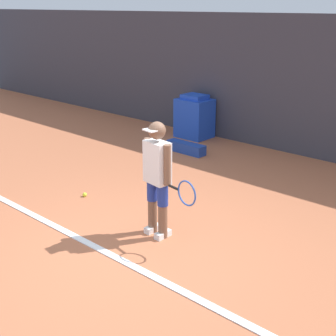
{
  "coord_description": "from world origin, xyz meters",
  "views": [
    {
      "loc": [
        3.69,
        -3.46,
        2.86
      ],
      "look_at": [
        -0.11,
        0.74,
        0.87
      ],
      "focal_mm": 50.0,
      "sensor_mm": 36.0,
      "label": 1
    }
  ],
  "objects_px": {
    "tennis_ball": "(85,195)",
    "equipment_bag": "(186,148)",
    "covered_chair": "(194,117)",
    "tennis_player": "(158,175)"
  },
  "relations": [
    {
      "from": "tennis_player",
      "to": "tennis_ball",
      "type": "bearing_deg",
      "value": -176.6
    },
    {
      "from": "tennis_player",
      "to": "equipment_bag",
      "type": "bearing_deg",
      "value": 132.87
    },
    {
      "from": "tennis_player",
      "to": "covered_chair",
      "type": "bearing_deg",
      "value": 132.09
    },
    {
      "from": "tennis_player",
      "to": "covered_chair",
      "type": "xyz_separation_m",
      "value": [
        -2.67,
        4.03,
        -0.38
      ]
    },
    {
      "from": "tennis_player",
      "to": "equipment_bag",
      "type": "distance_m",
      "value": 3.7
    },
    {
      "from": "tennis_ball",
      "to": "equipment_bag",
      "type": "height_order",
      "value": "equipment_bag"
    },
    {
      "from": "covered_chair",
      "to": "equipment_bag",
      "type": "bearing_deg",
      "value": -58.79
    },
    {
      "from": "covered_chair",
      "to": "tennis_player",
      "type": "bearing_deg",
      "value": -56.44
    },
    {
      "from": "tennis_player",
      "to": "tennis_ball",
      "type": "relative_size",
      "value": 22.31
    },
    {
      "from": "tennis_ball",
      "to": "equipment_bag",
      "type": "xyz_separation_m",
      "value": [
        -0.31,
        2.84,
        0.07
      ]
    }
  ]
}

